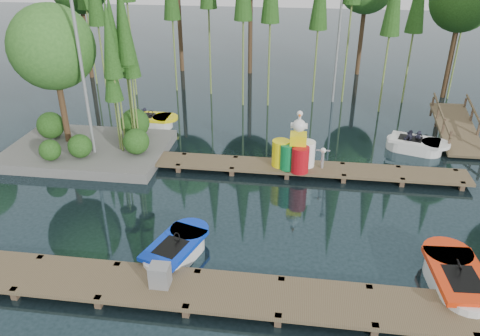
# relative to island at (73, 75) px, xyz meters

# --- Properties ---
(ground_plane) EXTENTS (90.00, 90.00, 0.00)m
(ground_plane) POSITION_rel_island_xyz_m (6.30, -3.29, -3.18)
(ground_plane) COLOR #1D3037
(near_dock) EXTENTS (18.00, 1.50, 0.50)m
(near_dock) POSITION_rel_island_xyz_m (6.30, -7.79, -2.95)
(near_dock) COLOR brown
(near_dock) RESTS_ON ground
(far_dock) EXTENTS (15.00, 1.20, 0.50)m
(far_dock) POSITION_rel_island_xyz_m (7.30, -0.79, -2.95)
(far_dock) COLOR brown
(far_dock) RESTS_ON ground
(island) EXTENTS (6.20, 4.20, 6.75)m
(island) POSITION_rel_island_xyz_m (0.00, 0.00, 0.00)
(island) COLOR slate
(island) RESTS_ON ground
(lamp_island) EXTENTS (0.30, 0.30, 7.25)m
(lamp_island) POSITION_rel_island_xyz_m (0.80, -0.79, 1.08)
(lamp_island) COLOR gray
(lamp_island) RESTS_ON ground
(lamp_rear) EXTENTS (0.30, 0.30, 7.25)m
(lamp_rear) POSITION_rel_island_xyz_m (10.30, 7.71, 1.08)
(lamp_rear) COLOR gray
(lamp_rear) RESTS_ON ground
(ramp) EXTENTS (1.50, 3.94, 1.49)m
(ramp) POSITION_rel_island_xyz_m (15.30, 3.21, -2.60)
(ramp) COLOR brown
(ramp) RESTS_ON ground
(boat_blue) EXTENTS (1.78, 2.65, 0.82)m
(boat_blue) POSITION_rel_island_xyz_m (5.50, -6.31, -2.95)
(boat_blue) COLOR white
(boat_blue) RESTS_ON ground
(boat_red) EXTENTS (1.43, 2.87, 0.94)m
(boat_red) POSITION_rel_island_xyz_m (12.79, -6.63, -2.91)
(boat_red) COLOR white
(boat_red) RESTS_ON ground
(boat_yellow_far) EXTENTS (2.56, 1.23, 1.27)m
(boat_yellow_far) POSITION_rel_island_xyz_m (1.78, 3.01, -2.92)
(boat_yellow_far) COLOR white
(boat_yellow_far) RESTS_ON ground
(boat_white_far) EXTENTS (2.69, 1.84, 1.17)m
(boat_white_far) POSITION_rel_island_xyz_m (13.39, 1.89, -2.92)
(boat_white_far) COLOR white
(boat_white_far) RESTS_ON ground
(utility_cabinet) EXTENTS (0.48, 0.41, 0.59)m
(utility_cabinet) POSITION_rel_island_xyz_m (5.52, -7.79, -2.59)
(utility_cabinet) COLOR gray
(utility_cabinet) RESTS_ON near_dock
(yellow_barrel) EXTENTS (0.66, 0.66, 0.99)m
(yellow_barrel) POSITION_rel_island_xyz_m (8.04, -0.79, -2.39)
(yellow_barrel) COLOR #FEEA0D
(yellow_barrel) RESTS_ON far_dock
(drum_cluster) EXTENTS (1.28, 1.17, 2.20)m
(drum_cluster) POSITION_rel_island_xyz_m (8.67, -0.95, -2.24)
(drum_cluster) COLOR #0D7738
(drum_cluster) RESTS_ON far_dock
(seagull_post) EXTENTS (0.50, 0.27, 0.80)m
(seagull_post) POSITION_rel_island_xyz_m (9.56, -0.79, -2.35)
(seagull_post) COLOR gray
(seagull_post) RESTS_ON far_dock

